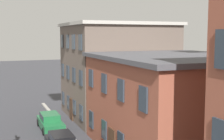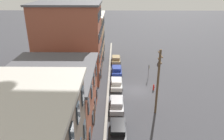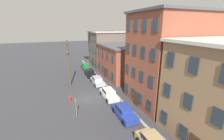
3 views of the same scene
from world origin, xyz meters
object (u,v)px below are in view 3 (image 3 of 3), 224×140
at_px(car_green, 86,66).
at_px(car_white, 109,93).
at_px(car_blue, 124,111).
at_px(car_silver, 97,80).
at_px(utility_pole, 68,61).
at_px(caution_sign, 76,105).
at_px(car_black, 90,73).
at_px(fire_hydrant, 70,99).

bearing_deg(car_green, car_white, -0.66).
bearing_deg(car_white, car_blue, -0.66).
relative_size(car_white, car_blue, 1.00).
height_order(car_green, car_blue, same).
height_order(car_silver, car_white, same).
bearing_deg(utility_pole, car_blue, 21.31).
relative_size(car_green, car_blue, 1.00).
distance_m(car_green, car_white, 18.34).
bearing_deg(caution_sign, car_silver, 150.39).
xyz_separation_m(car_black, utility_pole, (4.77, -5.02, 4.18)).
relative_size(car_blue, fire_hydrant, 4.58).
bearing_deg(utility_pole, car_green, 153.99).
bearing_deg(utility_pole, car_white, 34.93).
distance_m(car_silver, car_blue, 12.15).
xyz_separation_m(car_green, fire_hydrant, (17.45, -6.16, -0.27)).
bearing_deg(car_silver, caution_sign, -29.61).
distance_m(car_green, car_black, 6.21).
height_order(car_silver, fire_hydrant, car_silver).
bearing_deg(utility_pole, fire_hydrant, -7.12).
relative_size(car_black, car_blue, 1.00).
bearing_deg(car_black, car_white, 0.56).
bearing_deg(car_green, fire_hydrant, -19.45).
distance_m(car_silver, car_white, 6.50).
distance_m(car_black, car_silver, 5.64).
height_order(car_white, fire_hydrant, car_white).
relative_size(car_silver, caution_sign, 1.65).
bearing_deg(car_white, fire_hydrant, -98.46).
distance_m(car_black, car_white, 12.14).
xyz_separation_m(car_green, car_black, (6.20, -0.33, 0.00)).
height_order(car_silver, caution_sign, caution_sign).
height_order(car_green, car_silver, same).
bearing_deg(car_silver, car_black, -178.80).
xyz_separation_m(car_white, utility_pole, (-7.36, -5.14, 4.18)).
bearing_deg(fire_hydrant, car_green, 160.55).
height_order(car_black, car_silver, same).
distance_m(car_green, caution_sign, 22.69).
bearing_deg(car_green, caution_sign, -15.15).
relative_size(car_blue, caution_sign, 1.65).
distance_m(utility_pole, fire_hydrant, 7.90).
bearing_deg(car_blue, car_silver, 179.70).
height_order(car_black, fire_hydrant, car_black).
distance_m(car_black, utility_pole, 8.09).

